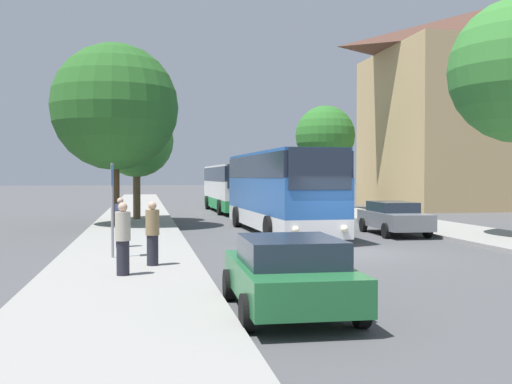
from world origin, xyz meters
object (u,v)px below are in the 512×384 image
(parked_car_left_curb, at_px, (289,273))
(pedestrian_walking_back, at_px, (120,222))
(bus_middle, at_px, (231,187))
(pedestrian_waiting_near, at_px, (123,239))
(tree_left_near, at_px, (115,107))
(tree_left_far, at_px, (136,141))
(bus_front, at_px, (279,190))
(parked_car_right_far, at_px, (292,200))
(pedestrian_waiting_far, at_px, (152,233))
(bus_stop_sign, at_px, (112,199))
(tree_right_near, at_px, (325,136))
(parked_car_right_near, at_px, (394,217))

(parked_car_left_curb, relative_size, pedestrian_walking_back, 2.50)
(bus_middle, xyz_separation_m, pedestrian_waiting_near, (-6.48, -26.93, -0.71))
(tree_left_near, height_order, tree_left_far, tree_left_near)
(bus_front, height_order, parked_car_right_far, bus_front)
(tree_left_far, bearing_deg, pedestrian_waiting_far, -88.00)
(bus_front, xyz_separation_m, tree_left_far, (-6.20, 7.91, 2.56))
(tree_left_far, bearing_deg, bus_stop_sign, -91.81)
(bus_middle, bearing_deg, pedestrian_waiting_far, -103.32)
(tree_left_near, distance_m, tree_right_near, 20.39)
(bus_middle, relative_size, parked_car_right_near, 2.49)
(pedestrian_walking_back, distance_m, tree_left_far, 13.63)
(parked_car_left_curb, xyz_separation_m, tree_left_far, (-2.97, 22.85, 3.69))
(bus_middle, bearing_deg, bus_stop_sign, -106.73)
(parked_car_left_curb, bearing_deg, pedestrian_walking_back, 110.52)
(pedestrian_waiting_near, bearing_deg, parked_car_right_near, 23.11)
(parked_car_right_far, bearing_deg, tree_left_far, 37.73)
(parked_car_left_curb, xyz_separation_m, bus_stop_sign, (-3.47, 7.08, 1.09))
(parked_car_right_far, distance_m, tree_right_near, 5.63)
(bus_front, distance_m, parked_car_left_curb, 15.33)
(tree_right_near, bearing_deg, parked_car_right_far, -161.53)
(pedestrian_walking_back, bearing_deg, bus_front, -126.40)
(parked_car_right_far, height_order, tree_left_far, tree_left_far)
(pedestrian_waiting_near, bearing_deg, parked_car_right_far, 50.48)
(tree_left_near, bearing_deg, pedestrian_walking_back, -86.38)
(bus_middle, relative_size, pedestrian_waiting_near, 6.83)
(parked_car_right_near, relative_size, pedestrian_waiting_far, 2.81)
(pedestrian_walking_back, bearing_deg, parked_car_right_near, -146.83)
(bus_stop_sign, xyz_separation_m, tree_right_near, (14.33, 25.83, 3.71))
(parked_car_right_far, xyz_separation_m, pedestrian_walking_back, (-11.40, -22.30, 0.22))
(bus_stop_sign, relative_size, tree_left_far, 0.43)
(tree_right_near, bearing_deg, parked_car_left_curb, -108.27)
(pedestrian_walking_back, distance_m, tree_right_near, 27.62)
(pedestrian_waiting_near, bearing_deg, bus_stop_sign, 79.23)
(bus_front, bearing_deg, tree_left_near, 149.68)
(bus_front, xyz_separation_m, parked_car_right_near, (4.62, -1.57, -1.12))
(pedestrian_waiting_near, xyz_separation_m, pedestrian_walking_back, (-0.28, 5.79, -0.05))
(parked_car_left_curb, xyz_separation_m, pedestrian_waiting_near, (-3.07, 3.87, 0.28))
(bus_stop_sign, xyz_separation_m, pedestrian_waiting_near, (0.40, -3.20, -0.81))
(parked_car_left_curb, relative_size, bus_stop_sign, 1.50)
(tree_left_near, bearing_deg, pedestrian_waiting_near, -86.72)
(pedestrian_waiting_near, bearing_deg, tree_left_near, 75.37)
(bus_front, distance_m, pedestrian_walking_back, 8.48)
(bus_middle, xyz_separation_m, pedestrian_waiting_far, (-5.77, -25.48, -0.73))
(tree_right_near, bearing_deg, tree_left_far, -143.99)
(pedestrian_walking_back, bearing_deg, parked_car_right_far, -102.24)
(pedestrian_walking_back, relative_size, tree_left_near, 0.19)
(bus_middle, relative_size, pedestrian_waiting_far, 7.01)
(bus_middle, distance_m, parked_car_right_far, 4.89)
(pedestrian_waiting_near, distance_m, tree_left_near, 15.76)
(parked_car_left_curb, distance_m, pedestrian_waiting_far, 5.83)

